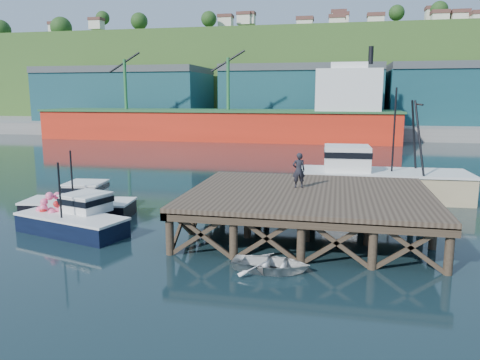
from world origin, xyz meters
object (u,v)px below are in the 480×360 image
(dinghy, at_px, (271,264))
(dockworker, at_px, (299,170))
(boat_black, at_px, (80,203))
(trawler, at_px, (380,176))
(boat_navy, at_px, (75,218))

(dinghy, xyz_separation_m, dockworker, (0.49, 6.63, 2.72))
(boat_black, relative_size, dockworker, 3.54)
(dinghy, distance_m, dockworker, 7.18)
(trawler, height_order, dockworker, trawler)
(boat_black, height_order, trawler, trawler)
(boat_navy, bearing_deg, trawler, 52.46)
(boat_navy, xyz_separation_m, trawler, (15.70, 11.44, 0.77))
(boat_navy, bearing_deg, dockworker, 33.63)
(boat_black, distance_m, dockworker, 12.84)
(trawler, xyz_separation_m, dinghy, (-5.27, -14.68, -1.20))
(trawler, bearing_deg, boat_navy, -146.25)
(trawler, bearing_deg, boat_black, -157.46)
(trawler, bearing_deg, dockworker, -123.04)
(boat_black, relative_size, trawler, 0.58)
(boat_black, height_order, dinghy, boat_black)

